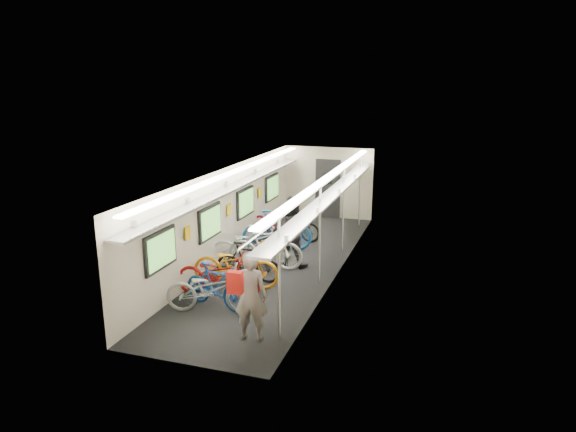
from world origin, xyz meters
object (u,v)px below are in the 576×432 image
Objects in this scene: bicycle_1 at (216,286)px; backpack at (235,282)px; passenger_mid at (292,231)px; passenger_near at (251,296)px; bicycle_0 at (211,289)px.

backpack is at bearing -129.68° from bicycle_1.
bicycle_1 is 3.00m from passenger_mid.
passenger_near is at bearing -116.63° from bicycle_1.
bicycle_1 is at bearing 82.26° from passenger_mid.
passenger_near reaches higher than bicycle_0.
backpack is (1.12, -1.33, 0.80)m from bicycle_0.
backpack reaches higher than bicycle_1.
bicycle_0 reaches higher than bicycle_1.
backpack reaches higher than bicycle_0.
backpack is (-0.06, -0.51, 0.45)m from passenger_near.
bicycle_0 is 3.20m from passenger_mid.
passenger_mid is (0.72, 3.09, 0.42)m from bicycle_0.
passenger_mid reaches higher than backpack.
passenger_near reaches higher than backpack.
bicycle_0 is at bearing 128.21° from backpack.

